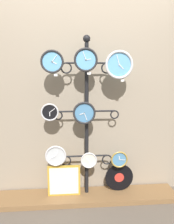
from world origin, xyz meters
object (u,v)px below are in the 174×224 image
Objects in this scene: display_stand at (87,136)px; clock_top_right at (119,65)px; clock_middle_left at (50,112)px; clock_middle_center at (84,113)px; clock_bottom_center at (89,160)px; clock_bottom_left at (56,156)px; clock_top_center at (86,60)px; picture_frame at (64,181)px; clock_top_left at (52,62)px; clock_bottom_right at (119,159)px; vinyl_record at (119,177)px.

display_stand reaches higher than clock_top_right.
clock_middle_left is 0.38m from clock_middle_center.
clock_middle_left is 0.72m from clock_bottom_center.
clock_bottom_left is (0.05, -0.01, -0.51)m from clock_middle_left.
clock_top_center is at bearing -31.07° from clock_middle_center.
picture_frame is at bearing 9.96° from clock_middle_left.
display_stand is at bearing 101.25° from clock_bottom_center.
clock_top_left reaches higher than picture_frame.
clock_bottom_left is at bearing -160.04° from picture_frame.
clock_top_center reaches higher than picture_frame.
display_stand reaches higher than clock_bottom_right.
clock_middle_left is at bearing 172.30° from clock_bottom_left.
clock_bottom_right is at bearing -2.62° from picture_frame.
display_stand is 0.32m from clock_middle_center.
display_stand is 0.53m from clock_middle_left.
clock_top_left is 1.29× the size of clock_bottom_center.
clock_middle_center is at bearing -172.62° from clock_bottom_center.
clock_bottom_center is at bearing 25.63° from clock_top_center.
clock_top_right is 1.10m from clock_bottom_right.
clock_middle_left is at bearing -169.56° from display_stand.
clock_middle_center is 1.34× the size of clock_bottom_center.
clock_top_center reaches higher than vinyl_record.
clock_bottom_right reaches higher than picture_frame.
picture_frame is at bearing 169.03° from clock_middle_center.
clock_middle_left is 1.19m from vinyl_record.
picture_frame is at bearing 19.96° from clock_bottom_left.
clock_bottom_left is (-0.35, 0.03, -1.08)m from clock_top_center.
clock_top_right is at bearing -0.67° from clock_top_center.
clock_top_center is 1.49m from vinyl_record.
display_stand reaches higher than clock_bottom_center.
display_stand is 0.47m from clock_bottom_right.
clock_middle_center is 0.66× the size of picture_frame.
clock_top_center reaches higher than clock_bottom_left.
clock_middle_center is 0.60m from clock_bottom_left.
clock_middle_center is 0.57m from clock_bottom_center.
clock_bottom_center reaches higher than vinyl_record.
vinyl_record is 0.91× the size of picture_frame.
clock_middle_center is at bearing -109.48° from display_stand.
clock_middle_center is 0.96m from vinyl_record.
clock_top_center is 0.69m from clock_middle_left.
clock_bottom_right is at bearing 2.42° from clock_top_left.
picture_frame is (-0.29, 0.04, -0.27)m from clock_bottom_center.
display_stand reaches higher than clock_top_left.
display_stand is at bearing 161.72° from clock_top_right.
picture_frame is (0.14, 0.02, -0.84)m from clock_middle_left.
clock_top_left is at bearing -107.24° from clock_bottom_left.
display_stand is 0.94m from clock_top_left.
display_stand is at bearing 70.52° from clock_middle_center.
picture_frame is at bearing -169.32° from display_stand.
clock_top_left is at bearing -177.58° from clock_bottom_right.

